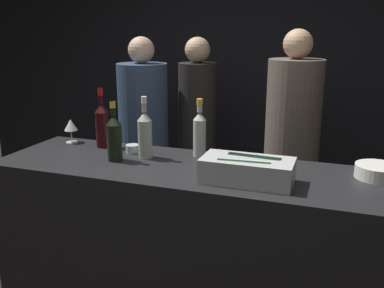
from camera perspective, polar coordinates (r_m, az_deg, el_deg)
The scene contains 13 objects.
wall_back_chalkboard at distance 4.12m, azimuth 9.30°, elevation 9.62°, with size 6.40×0.06×2.80m.
bar_counter at distance 2.51m, azimuth -0.25°, elevation -14.83°, with size 2.16×0.64×1.07m.
ice_bin_with_bottles at distance 2.07m, azimuth 7.50°, elevation -3.34°, with size 0.44×0.21×0.13m.
bowl_white at distance 2.30m, azimuth 23.48°, elevation -3.34°, with size 0.22×0.22×0.07m.
wine_glass at distance 2.85m, azimuth -15.87°, elevation 2.37°, with size 0.09×0.09×0.15m.
candle_votive at distance 2.57m, azimuth -7.93°, elevation -0.60°, with size 0.08×0.08×0.05m.
red_wine_bottle_tall at distance 2.69m, azimuth -11.89°, elevation 2.61°, with size 0.08×0.08×0.37m.
rose_wine_bottle at distance 2.45m, azimuth 1.01°, elevation 1.59°, with size 0.07×0.07×0.33m.
champagne_bottle at distance 2.40m, azimuth -10.32°, elevation 0.93°, with size 0.08×0.08×0.33m.
white_wine_bottle at distance 2.43m, azimuth -6.30°, elevation 1.41°, with size 0.08×0.08×0.35m.
person_in_hoodie at distance 3.67m, azimuth 0.71°, elevation 2.32°, with size 0.32×0.32×1.72m.
person_blond_tee at distance 3.58m, azimuth -6.45°, elevation 1.63°, with size 0.41×0.41×1.73m.
person_grey_polo at distance 3.27m, azimuth 13.18°, elevation 0.66°, with size 0.40×0.40×1.79m.
Camera 1 is at (0.74, -1.72, 1.80)m, focal length 40.00 mm.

